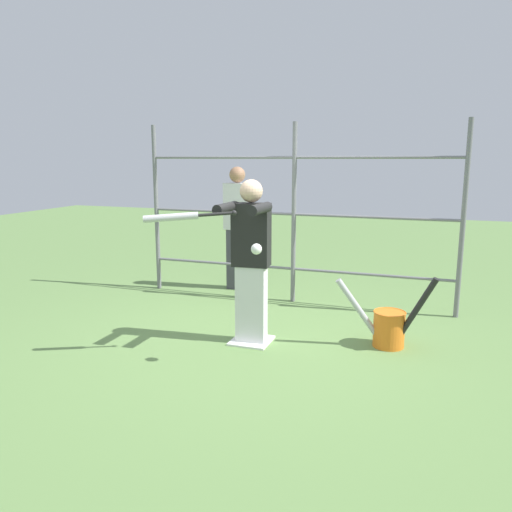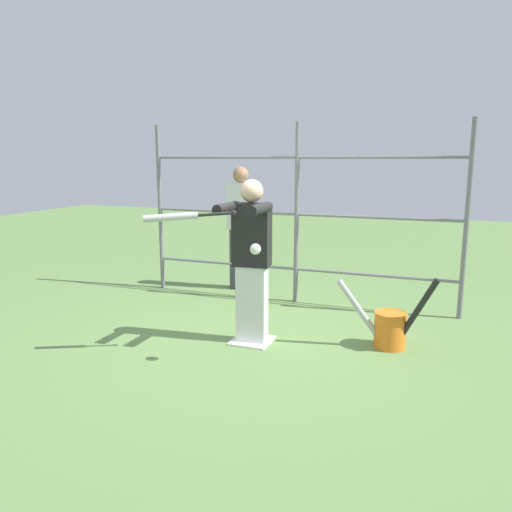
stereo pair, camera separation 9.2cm
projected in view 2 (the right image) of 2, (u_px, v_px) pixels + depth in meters
The scene contains 8 objects.
ground_plane at pixel (252, 341), 5.21m from camera, with size 24.00×24.00×0.00m, color #608447.
home_plate at pixel (252, 340), 5.21m from camera, with size 0.40×0.40×0.02m.
fence_backstop at pixel (297, 214), 6.46m from camera, with size 4.14×0.06×2.33m.
batter at pixel (251, 257), 5.02m from camera, with size 0.43×0.59×1.68m.
baseball_bat_swinging at pixel (179, 217), 4.50m from camera, with size 0.78×0.40×0.11m.
softball_in_flight at pixel (255, 249), 4.31m from camera, with size 0.10×0.10×0.10m.
bat_bucket at pixel (390, 327), 5.01m from camera, with size 0.99×0.35×0.78m.
bystander_behind_fence at pixel (241, 226), 7.17m from camera, with size 0.37×0.23×1.77m.
Camera 2 is at (-1.79, 4.61, 1.88)m, focal length 35.00 mm.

